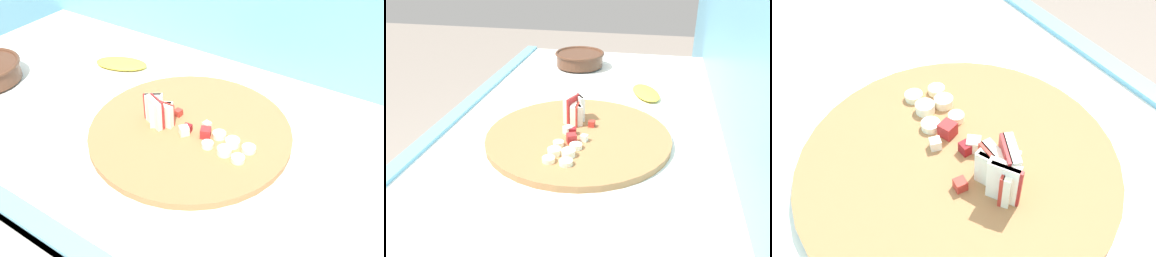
% 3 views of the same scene
% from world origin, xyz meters
% --- Properties ---
extents(tile_backsplash, '(2.40, 0.04, 1.36)m').
position_xyz_m(tile_backsplash, '(0.00, 0.36, 0.68)').
color(tile_backsplash, '#5BA3C1').
rests_on(tile_backsplash, ground).
extents(cutting_board, '(0.42, 0.42, 0.02)m').
position_xyz_m(cutting_board, '(0.02, 0.01, 0.93)').
color(cutting_board, olive).
rests_on(cutting_board, tiled_countertop).
extents(apple_wedge_fan, '(0.07, 0.05, 0.06)m').
position_xyz_m(apple_wedge_fan, '(-0.05, -0.01, 0.97)').
color(apple_wedge_fan, '#B22D23').
rests_on(apple_wedge_fan, cutting_board).
extents(apple_dice_pile, '(0.11, 0.07, 0.02)m').
position_xyz_m(apple_dice_pile, '(0.03, 0.01, 0.95)').
color(apple_dice_pile, '#EFE5CC').
rests_on(apple_dice_pile, cutting_board).
extents(banana_slice_rows, '(0.10, 0.07, 0.01)m').
position_xyz_m(banana_slice_rows, '(0.12, -0.00, 0.95)').
color(banana_slice_rows, '#F4EAC6').
rests_on(banana_slice_rows, cutting_board).
extents(ceramic_bowl, '(0.17, 0.17, 0.05)m').
position_xyz_m(ceramic_bowl, '(-0.52, -0.09, 0.96)').
color(ceramic_bowl, '#4C2D1E').
rests_on(ceramic_bowl, tiled_countertop).
extents(banana_peel, '(0.15, 0.11, 0.02)m').
position_xyz_m(banana_peel, '(-0.29, 0.15, 0.93)').
color(banana_peel, gold).
rests_on(banana_peel, tiled_countertop).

